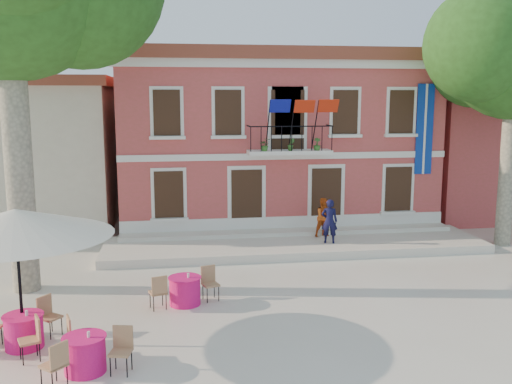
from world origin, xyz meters
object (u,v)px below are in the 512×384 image
object	(u,v)px
pedestrian_navy	(329,221)
cafe_table_3	(185,290)
patio_umbrella	(15,223)
pedestrian_orange	(324,217)
cafe_table_0	(24,329)
cafe_table_1	(85,352)

from	to	relation	value
pedestrian_navy	cafe_table_3	size ratio (longest dim) A/B	0.83
patio_umbrella	pedestrian_orange	world-z (taller)	patio_umbrella
cafe_table_0	cafe_table_1	xyz separation A→B (m)	(1.53, -1.40, 0.00)
pedestrian_orange	cafe_table_1	distance (m)	12.01
cafe_table_0	patio_umbrella	bearing A→B (deg)	109.71
pedestrian_orange	cafe_table_3	size ratio (longest dim) A/B	0.76
pedestrian_navy	cafe_table_0	distance (m)	11.40
patio_umbrella	pedestrian_orange	distance (m)	12.12
pedestrian_orange	cafe_table_3	distance (m)	7.91
pedestrian_orange	cafe_table_0	world-z (taller)	pedestrian_orange
patio_umbrella	cafe_table_1	bearing A→B (deg)	-44.53
patio_umbrella	pedestrian_orange	size ratio (longest dim) A/B	2.84
pedestrian_navy	pedestrian_orange	distance (m)	0.97
cafe_table_3	pedestrian_navy	bearing A→B (deg)	41.52
pedestrian_orange	patio_umbrella	bearing A→B (deg)	-152.99
pedestrian_orange	cafe_table_1	size ratio (longest dim) A/B	0.82
patio_umbrella	cafe_table_1	distance (m)	3.28
pedestrian_navy	cafe_table_3	distance (m)	7.20
cafe_table_0	cafe_table_3	bearing A→B (deg)	31.12
pedestrian_navy	cafe_table_0	xyz separation A→B (m)	(-9.01, -6.95, -0.68)
pedestrian_orange	pedestrian_navy	bearing A→B (deg)	-107.15
cafe_table_0	cafe_table_1	distance (m)	2.07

